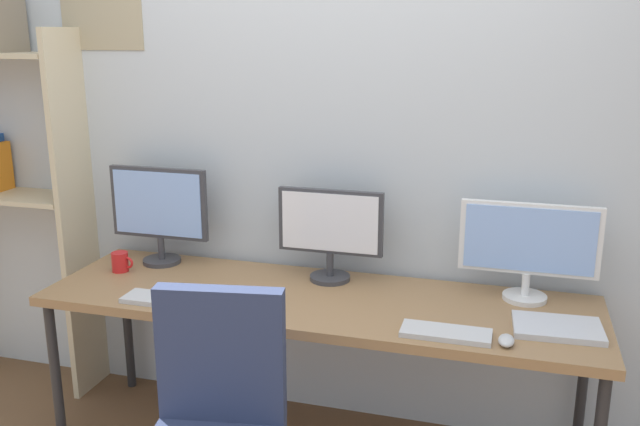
# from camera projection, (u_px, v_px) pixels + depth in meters

# --- Properties ---
(wall_back) EXTENTS (4.71, 0.11, 2.60)m
(wall_back) POSITION_uv_depth(u_px,v_px,m) (342.00, 148.00, 3.10)
(wall_back) COLOR silver
(wall_back) RESTS_ON ground_plane
(desk) EXTENTS (2.31, 0.68, 0.74)m
(desk) POSITION_uv_depth(u_px,v_px,m) (317.00, 308.00, 2.86)
(desk) COLOR #936D47
(desk) RESTS_ON ground_plane
(monitor_left) EXTENTS (0.48, 0.18, 0.46)m
(monitor_left) POSITION_uv_depth(u_px,v_px,m) (159.00, 210.00, 3.21)
(monitor_left) COLOR #38383D
(monitor_left) RESTS_ON desk
(monitor_center) EXTENTS (0.47, 0.18, 0.41)m
(monitor_center) POSITION_uv_depth(u_px,v_px,m) (330.00, 229.00, 2.99)
(monitor_center) COLOR #38383D
(monitor_center) RESTS_ON desk
(monitor_right) EXTENTS (0.56, 0.18, 0.41)m
(monitor_right) POSITION_uv_depth(u_px,v_px,m) (529.00, 246.00, 2.76)
(monitor_right) COLOR silver
(monitor_right) RESTS_ON desk
(keyboard_left) EXTENTS (0.39, 0.13, 0.02)m
(keyboard_left) POSITION_uv_depth(u_px,v_px,m) (170.00, 300.00, 2.79)
(keyboard_left) COLOR silver
(keyboard_left) RESTS_ON desk
(keyboard_right) EXTENTS (0.33, 0.13, 0.02)m
(keyboard_right) POSITION_uv_depth(u_px,v_px,m) (446.00, 333.00, 2.49)
(keyboard_right) COLOR silver
(keyboard_right) RESTS_ON desk
(computer_mouse) EXTENTS (0.06, 0.10, 0.03)m
(computer_mouse) POSITION_uv_depth(u_px,v_px,m) (506.00, 340.00, 2.41)
(computer_mouse) COLOR silver
(computer_mouse) RESTS_ON desk
(laptop_closed) EXTENTS (0.33, 0.24, 0.02)m
(laptop_closed) POSITION_uv_depth(u_px,v_px,m) (557.00, 328.00, 2.52)
(laptop_closed) COLOR silver
(laptop_closed) RESTS_ON desk
(coffee_mug) EXTENTS (0.11, 0.08, 0.09)m
(coffee_mug) POSITION_uv_depth(u_px,v_px,m) (121.00, 262.00, 3.14)
(coffee_mug) COLOR red
(coffee_mug) RESTS_ON desk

